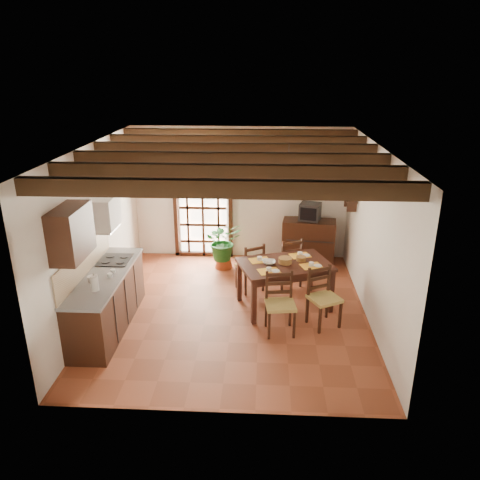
# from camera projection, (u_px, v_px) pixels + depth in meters

# --- Properties ---
(ground_plane) EXTENTS (5.00, 5.00, 0.00)m
(ground_plane) POSITION_uv_depth(u_px,v_px,m) (233.00, 311.00, 8.01)
(ground_plane) COLOR brown
(room_shell) EXTENTS (4.52, 5.02, 2.81)m
(room_shell) POSITION_uv_depth(u_px,v_px,m) (232.00, 209.00, 7.37)
(room_shell) COLOR silver
(room_shell) RESTS_ON ground_plane
(ceiling_beams) EXTENTS (4.50, 4.34, 0.20)m
(ceiling_beams) POSITION_uv_depth(u_px,v_px,m) (232.00, 154.00, 7.07)
(ceiling_beams) COLOR black
(ceiling_beams) RESTS_ON room_shell
(french_door) EXTENTS (1.26, 0.11, 2.32)m
(french_door) POSITION_uv_depth(u_px,v_px,m) (203.00, 204.00, 9.92)
(french_door) COLOR white
(french_door) RESTS_ON ground_plane
(kitchen_counter) EXTENTS (0.64, 2.25, 1.38)m
(kitchen_counter) POSITION_uv_depth(u_px,v_px,m) (107.00, 300.00, 7.38)
(kitchen_counter) COLOR black
(kitchen_counter) RESTS_ON ground_plane
(upper_cabinet) EXTENTS (0.35, 0.80, 0.70)m
(upper_cabinet) POSITION_uv_depth(u_px,v_px,m) (71.00, 233.00, 6.25)
(upper_cabinet) COLOR black
(upper_cabinet) RESTS_ON room_shell
(range_hood) EXTENTS (0.38, 0.60, 0.54)m
(range_hood) POSITION_uv_depth(u_px,v_px,m) (104.00, 213.00, 7.46)
(range_hood) COLOR white
(range_hood) RESTS_ON room_shell
(counter_items) EXTENTS (0.50, 1.43, 0.25)m
(counter_items) POSITION_uv_depth(u_px,v_px,m) (106.00, 269.00, 7.30)
(counter_items) COLOR black
(counter_items) RESTS_ON kitchen_counter
(dining_table) EXTENTS (1.73, 1.41, 0.81)m
(dining_table) POSITION_uv_depth(u_px,v_px,m) (285.00, 269.00, 7.93)
(dining_table) COLOR #351811
(dining_table) RESTS_ON ground_plane
(chair_near_left) EXTENTS (0.50, 0.48, 0.98)m
(chair_near_left) POSITION_uv_depth(u_px,v_px,m) (280.00, 314.00, 7.29)
(chair_near_left) COLOR tan
(chair_near_left) RESTS_ON ground_plane
(chair_near_right) EXTENTS (0.60, 0.59, 0.97)m
(chair_near_right) POSITION_uv_depth(u_px,v_px,m) (323.00, 308.00, 7.48)
(chair_near_right) COLOR tan
(chair_near_right) RESTS_ON ground_plane
(chair_far_left) EXTENTS (0.58, 0.58, 0.94)m
(chair_far_left) POSITION_uv_depth(u_px,v_px,m) (250.00, 275.00, 8.67)
(chair_far_left) COLOR tan
(chair_far_left) RESTS_ON ground_plane
(chair_far_right) EXTENTS (0.58, 0.57, 0.97)m
(chair_far_right) POSITION_uv_depth(u_px,v_px,m) (288.00, 270.00, 8.86)
(chair_far_right) COLOR tan
(chair_far_right) RESTS_ON ground_plane
(table_setting) EXTENTS (1.09, 0.73, 0.10)m
(table_setting) POSITION_uv_depth(u_px,v_px,m) (285.00, 258.00, 7.86)
(table_setting) COLOR yellow
(table_setting) RESTS_ON dining_table
(table_bowl) EXTENTS (0.22, 0.22, 0.05)m
(table_bowl) POSITION_uv_depth(u_px,v_px,m) (269.00, 262.00, 7.86)
(table_bowl) COLOR white
(table_bowl) RESTS_ON dining_table
(sideboard) EXTENTS (1.14, 0.63, 0.92)m
(sideboard) POSITION_uv_depth(u_px,v_px,m) (308.00, 241.00, 9.86)
(sideboard) COLOR black
(sideboard) RESTS_ON ground_plane
(crt_tv) EXTENTS (0.50, 0.48, 0.35)m
(crt_tv) POSITION_uv_depth(u_px,v_px,m) (310.00, 212.00, 9.62)
(crt_tv) COLOR black
(crt_tv) RESTS_ON sideboard
(fuse_box) EXTENTS (0.25, 0.03, 0.32)m
(fuse_box) POSITION_uv_depth(u_px,v_px,m) (313.00, 179.00, 9.64)
(fuse_box) COLOR white
(fuse_box) RESTS_ON room_shell
(plant_pot) EXTENTS (0.37, 0.37, 0.23)m
(plant_pot) POSITION_uv_depth(u_px,v_px,m) (224.00, 262.00, 9.69)
(plant_pot) COLOR maroon
(plant_pot) RESTS_ON ground_plane
(potted_plant) EXTENTS (2.27, 2.09, 2.11)m
(potted_plant) POSITION_uv_depth(u_px,v_px,m) (223.00, 242.00, 9.53)
(potted_plant) COLOR #144C19
(potted_plant) RESTS_ON ground_plane
(wall_shelf) EXTENTS (0.20, 0.42, 0.20)m
(wall_shelf) POSITION_uv_depth(u_px,v_px,m) (351.00, 202.00, 8.87)
(wall_shelf) COLOR black
(wall_shelf) RESTS_ON room_shell
(shelf_vase) EXTENTS (0.15, 0.15, 0.15)m
(shelf_vase) POSITION_uv_depth(u_px,v_px,m) (351.00, 195.00, 8.82)
(shelf_vase) COLOR #B2BFB2
(shelf_vase) RESTS_ON wall_shelf
(shelf_flowers) EXTENTS (0.14, 0.14, 0.36)m
(shelf_flowers) POSITION_uv_depth(u_px,v_px,m) (352.00, 184.00, 8.75)
(shelf_flowers) COLOR yellow
(shelf_flowers) RESTS_ON shelf_vase
(framed_picture) EXTENTS (0.03, 0.32, 0.32)m
(framed_picture) POSITION_uv_depth(u_px,v_px,m) (357.00, 174.00, 8.68)
(framed_picture) COLOR brown
(framed_picture) RESTS_ON room_shell
(pendant_lamp) EXTENTS (0.36, 0.36, 0.84)m
(pendant_lamp) POSITION_uv_depth(u_px,v_px,m) (287.00, 189.00, 7.54)
(pendant_lamp) COLOR black
(pendant_lamp) RESTS_ON room_shell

